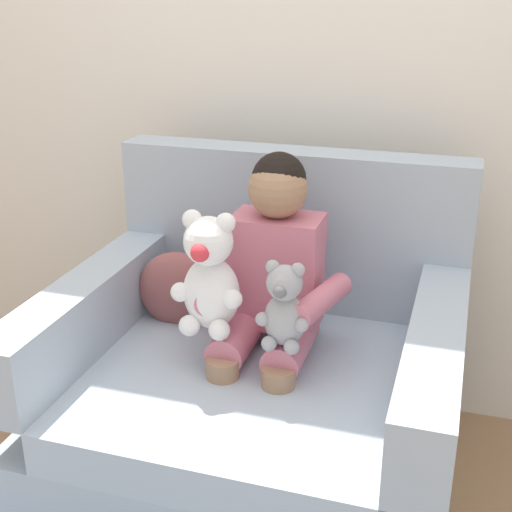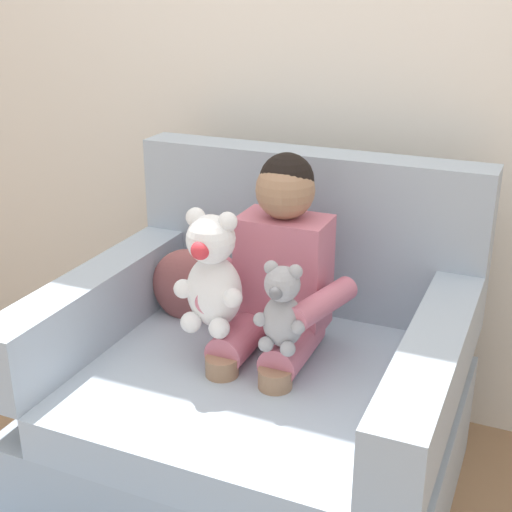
# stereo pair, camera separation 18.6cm
# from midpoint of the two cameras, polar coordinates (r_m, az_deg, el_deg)

# --- Properties ---
(ground_plane) EXTENTS (8.00, 8.00, 0.00)m
(ground_plane) POSITION_cam_midpoint_polar(r_m,az_deg,el_deg) (2.34, -2.59, -18.71)
(ground_plane) COLOR #936D4C
(back_wall) EXTENTS (6.00, 0.10, 2.60)m
(back_wall) POSITION_cam_midpoint_polar(r_m,az_deg,el_deg) (2.47, 2.76, 16.67)
(back_wall) COLOR silver
(back_wall) RESTS_ON ground
(armchair) EXTENTS (1.15, 1.01, 1.00)m
(armchair) POSITION_cam_midpoint_polar(r_m,az_deg,el_deg) (2.18, -2.36, -11.63)
(armchair) COLOR #9EADBC
(armchair) RESTS_ON ground
(seated_child) EXTENTS (0.45, 0.39, 0.82)m
(seated_child) POSITION_cam_midpoint_polar(r_m,az_deg,el_deg) (2.03, -1.44, -2.29)
(seated_child) COLOR #C66B7F
(seated_child) RESTS_ON armchair
(plush_white) EXTENTS (0.21, 0.17, 0.35)m
(plush_white) POSITION_cam_midpoint_polar(r_m,az_deg,el_deg) (1.95, -6.49, -1.69)
(plush_white) COLOR white
(plush_white) RESTS_ON armchair
(plush_grey) EXTENTS (0.15, 0.12, 0.24)m
(plush_grey) POSITION_cam_midpoint_polar(r_m,az_deg,el_deg) (1.86, -0.56, -4.26)
(plush_grey) COLOR #9E9EA3
(plush_grey) RESTS_ON armchair
(throw_pillow) EXTENTS (0.27, 0.15, 0.26)m
(throw_pillow) POSITION_cam_midpoint_polar(r_m,az_deg,el_deg) (2.28, -8.60, -2.81)
(throw_pillow) COLOR #8C4C4C
(throw_pillow) RESTS_ON armchair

